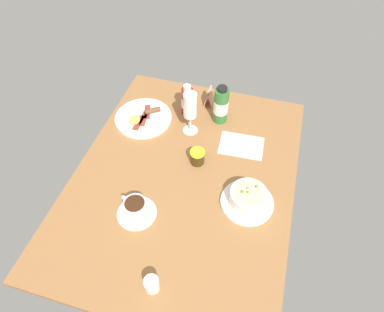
# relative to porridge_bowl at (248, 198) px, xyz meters

# --- Properties ---
(ground_plane) EXTENTS (1.10, 0.84, 0.03)m
(ground_plane) POSITION_rel_porridge_bowl_xyz_m (0.06, 0.26, -0.05)
(ground_plane) COLOR #9E6B3D
(porridge_bowl) EXTENTS (0.19, 0.19, 0.08)m
(porridge_bowl) POSITION_rel_porridge_bowl_xyz_m (0.00, 0.00, 0.00)
(porridge_bowl) COLOR white
(porridge_bowl) RESTS_ON ground_plane
(cutlery_setting) EXTENTS (0.14, 0.19, 0.01)m
(cutlery_setting) POSITION_rel_porridge_bowl_xyz_m (0.27, 0.08, -0.03)
(cutlery_setting) COLOR white
(cutlery_setting) RESTS_ON ground_plane
(coffee_cup) EXTENTS (0.14, 0.14, 0.07)m
(coffee_cup) POSITION_rel_porridge_bowl_xyz_m (-0.15, 0.37, -0.00)
(coffee_cup) COLOR white
(coffee_cup) RESTS_ON ground_plane
(creamer_jug) EXTENTS (0.05, 0.06, 0.06)m
(creamer_jug) POSITION_rel_porridge_bowl_xyz_m (-0.38, 0.22, -0.01)
(creamer_jug) COLOR white
(creamer_jug) RESTS_ON ground_plane
(wine_glass) EXTENTS (0.07, 0.07, 0.20)m
(wine_glass) POSITION_rel_porridge_bowl_xyz_m (0.30, 0.30, 0.10)
(wine_glass) COLOR white
(wine_glass) RESTS_ON ground_plane
(jam_jar) EXTENTS (0.06, 0.06, 0.06)m
(jam_jar) POSITION_rel_porridge_bowl_xyz_m (0.14, 0.23, -0.00)
(jam_jar) COLOR #3D2D0E
(jam_jar) RESTS_ON ground_plane
(sauce_bottle_green) EXTENTS (0.06, 0.06, 0.18)m
(sauce_bottle_green) POSITION_rel_porridge_bowl_xyz_m (0.40, 0.19, 0.05)
(sauce_bottle_green) COLOR #337233
(sauce_bottle_green) RESTS_ON ground_plane
(sauce_bottle_red) EXTENTS (0.05, 0.05, 0.15)m
(sauce_bottle_red) POSITION_rel_porridge_bowl_xyz_m (0.40, 0.35, 0.04)
(sauce_bottle_red) COLOR #B21E19
(sauce_bottle_red) RESTS_ON ground_plane
(breakfast_plate) EXTENTS (0.25, 0.25, 0.04)m
(breakfast_plate) POSITION_rel_porridge_bowl_xyz_m (0.31, 0.52, -0.02)
(breakfast_plate) COLOR white
(breakfast_plate) RESTS_ON ground_plane
(menu_card) EXTENTS (0.05, 0.05, 0.09)m
(menu_card) POSITION_rel_porridge_bowl_xyz_m (0.49, 0.26, 0.01)
(menu_card) COLOR tan
(menu_card) RESTS_ON ground_plane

